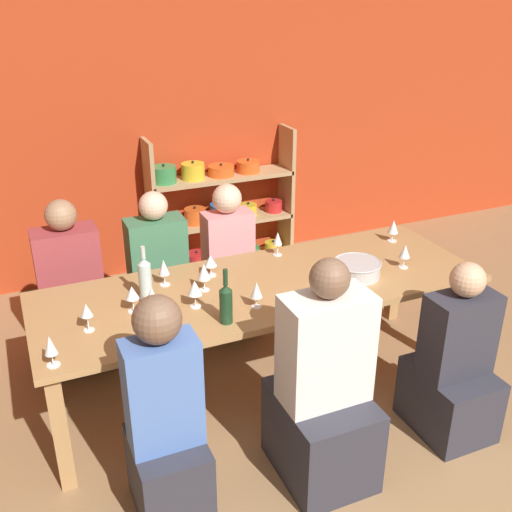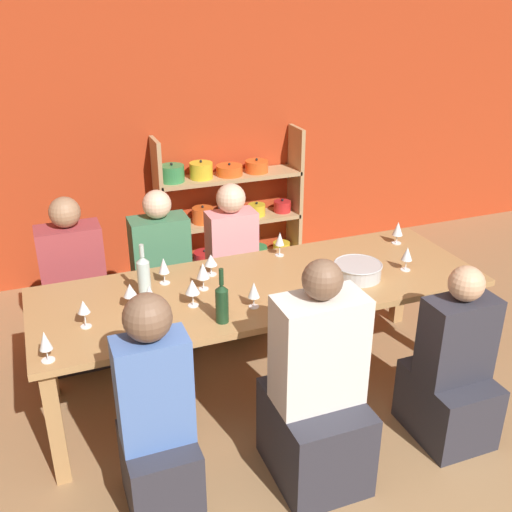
{
  "view_description": "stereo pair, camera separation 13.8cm",
  "coord_description": "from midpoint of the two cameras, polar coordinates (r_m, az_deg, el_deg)",
  "views": [
    {
      "loc": [
        -1.2,
        -1.25,
        2.44
      ],
      "look_at": [
        0.15,
        1.85,
        0.9
      ],
      "focal_mm": 42.0,
      "sensor_mm": 36.0,
      "label": 1
    },
    {
      "loc": [
        -1.08,
        -1.31,
        2.44
      ],
      "look_at": [
        0.15,
        1.85,
        0.9
      ],
      "focal_mm": 42.0,
      "sensor_mm": 36.0,
      "label": 2
    }
  ],
  "objects": [
    {
      "name": "shelf_unit",
      "position": [
        5.53,
        -4.41,
        4.2
      ],
      "size": [
        1.35,
        0.3,
        1.26
      ],
      "color": "tan",
      "rests_on": "ground_plane"
    },
    {
      "name": "person_far_a",
      "position": [
        4.54,
        -3.5,
        -1.83
      ],
      "size": [
        0.36,
        0.45,
        1.15
      ],
      "rotation": [
        0.0,
        0.0,
        3.14
      ],
      "color": "#2D2D38",
      "rests_on": "ground_plane"
    },
    {
      "name": "person_near_a",
      "position": [
        3.04,
        -9.89,
        -16.43
      ],
      "size": [
        0.35,
        0.43,
        1.22
      ],
      "color": "#2D2D38",
      "rests_on": "ground_plane"
    },
    {
      "name": "wine_glass_empty_c",
      "position": [
        3.41,
        -11.04,
        -3.7
      ],
      "size": [
        0.07,
        0.07,
        0.15
      ],
      "color": "white",
      "rests_on": "dining_table"
    },
    {
      "name": "person_near_c",
      "position": [
        3.69,
        17.19,
        -10.52
      ],
      "size": [
        0.4,
        0.5,
        1.09
      ],
      "color": "#2D2D38",
      "rests_on": "ground_plane"
    },
    {
      "name": "person_far_b",
      "position": [
        4.43,
        -10.07,
        -3.05
      ],
      "size": [
        0.41,
        0.51,
        1.16
      ],
      "rotation": [
        0.0,
        0.0,
        3.14
      ],
      "color": "#2D2D38",
      "rests_on": "ground_plane"
    },
    {
      "name": "person_near_b",
      "position": [
        3.21,
        5.11,
        -13.66
      ],
      "size": [
        0.45,
        0.56,
        1.28
      ],
      "color": "#2D2D38",
      "rests_on": "ground_plane"
    },
    {
      "name": "cell_phone",
      "position": [
        3.25,
        -11.44,
        -7.33
      ],
      "size": [
        0.13,
        0.17,
        0.01
      ],
      "color": "#1E2338",
      "rests_on": "dining_table"
    },
    {
      "name": "dining_table",
      "position": [
        3.74,
        -0.44,
        -3.73
      ],
      "size": [
        2.77,
        0.95,
        0.75
      ],
      "color": "#AD7F4C",
      "rests_on": "ground_plane"
    },
    {
      "name": "wine_glass_white_c",
      "position": [
        3.43,
        -12.85,
        -3.51
      ],
      "size": [
        0.08,
        0.08,
        0.16
      ],
      "color": "white",
      "rests_on": "dining_table"
    },
    {
      "name": "wine_bottle_green",
      "position": [
        3.25,
        -4.1,
        -4.47
      ],
      "size": [
        0.07,
        0.07,
        0.32
      ],
      "color": "#19381E",
      "rests_on": "dining_table"
    },
    {
      "name": "wine_glass_empty_b",
      "position": [
        4.37,
        12.07,
        2.71
      ],
      "size": [
        0.08,
        0.08,
        0.16
      ],
      "color": "white",
      "rests_on": "dining_table"
    },
    {
      "name": "wine_glass_white_b",
      "position": [
        3.7,
        -9.83,
        -1.14
      ],
      "size": [
        0.07,
        0.07,
        0.17
      ],
      "color": "white",
      "rests_on": "dining_table"
    },
    {
      "name": "mixing_bowl",
      "position": [
        3.83,
        8.57,
        -1.16
      ],
      "size": [
        0.31,
        0.31,
        0.1
      ],
      "color": "#B7BABC",
      "rests_on": "dining_table"
    },
    {
      "name": "wine_glass_white_a",
      "position": [
        3.4,
        -1.1,
        -3.33
      ],
      "size": [
        0.07,
        0.07,
        0.16
      ],
      "color": "white",
      "rests_on": "dining_table"
    },
    {
      "name": "wine_glass_empty_d",
      "position": [
        3.97,
        13.04,
        0.39
      ],
      "size": [
        0.07,
        0.07,
        0.16
      ],
      "color": "white",
      "rests_on": "dining_table"
    },
    {
      "name": "wall_back_red",
      "position": [
        5.35,
        -10.98,
        12.28
      ],
      "size": [
        8.8,
        0.06,
        2.7
      ],
      "color": "#B23819",
      "rests_on": "ground_plane"
    },
    {
      "name": "wine_glass_red_a",
      "position": [
        3.42,
        -7.0,
        -3.1
      ],
      "size": [
        0.08,
        0.08,
        0.17
      ],
      "color": "white",
      "rests_on": "dining_table"
    },
    {
      "name": "wine_glass_red_b",
      "position": [
        3.08,
        -20.23,
        -8.09
      ],
      "size": [
        0.07,
        0.07,
        0.17
      ],
      "color": "white",
      "rests_on": "dining_table"
    },
    {
      "name": "wine_glass_empty_a",
      "position": [
        4.05,
        1.11,
        1.61
      ],
      "size": [
        0.06,
        0.06,
        0.17
      ],
      "color": "white",
      "rests_on": "dining_table"
    },
    {
      "name": "wine_glass_red_d",
      "position": [
        3.6,
        -6.08,
        -1.56
      ],
      "size": [
        0.08,
        0.08,
        0.17
      ],
      "color": "white",
      "rests_on": "dining_table"
    },
    {
      "name": "wine_glass_red_c",
      "position": [
        3.79,
        -5.4,
        -0.52
      ],
      "size": [
        0.08,
        0.08,
        0.14
      ],
      "color": "white",
      "rests_on": "dining_table"
    },
    {
      "name": "wine_bottle_dark",
      "position": [
        3.52,
        -11.61,
        -2.18
      ],
      "size": [
        0.08,
        0.08,
        0.35
      ],
      "color": "#B2C6C1",
      "rests_on": "dining_table"
    },
    {
      "name": "wine_glass_empty_e",
      "position": [
        3.31,
        -17.0,
        -5.05
      ],
      "size": [
        0.07,
        0.07,
        0.16
      ],
      "color": "white",
      "rests_on": "dining_table"
    },
    {
      "name": "person_far_c",
      "position": [
        4.34,
        -17.86,
        -4.38
      ],
      "size": [
        0.42,
        0.53,
        1.19
      ],
      "rotation": [
        0.0,
        0.0,
        3.14
      ],
      "color": "#2D2D38",
      "rests_on": "ground_plane"
    }
  ]
}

